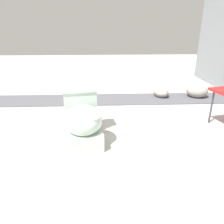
# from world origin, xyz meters

# --- Properties ---
(ground_plane) EXTENTS (14.00, 14.00, 0.00)m
(ground_plane) POSITION_xyz_m (0.00, 0.00, 0.00)
(ground_plane) COLOR #A8A59E
(gravel_strip) EXTENTS (0.56, 8.00, 0.01)m
(gravel_strip) POSITION_xyz_m (-1.32, 0.50, 0.01)
(gravel_strip) COLOR #4C4C51
(gravel_strip) RESTS_ON ground
(toilet) EXTENTS (0.68, 0.47, 0.52)m
(toilet) POSITION_xyz_m (-0.03, -0.02, 0.22)
(toilet) COLOR #B2C6B7
(toilet) RESTS_ON ground
(boulder_near) EXTENTS (0.39, 0.41, 0.23)m
(boulder_near) POSITION_xyz_m (-1.37, 1.73, 0.11)
(boulder_near) COLOR gray
(boulder_near) RESTS_ON ground
(boulder_far) EXTENTS (0.35, 0.30, 0.17)m
(boulder_far) POSITION_xyz_m (-1.42, 1.15, 0.08)
(boulder_far) COLOR gray
(boulder_far) RESTS_ON ground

